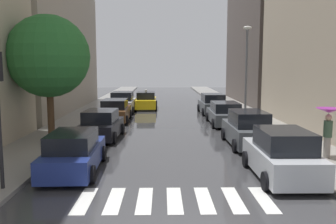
% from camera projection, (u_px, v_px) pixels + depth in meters
% --- Properties ---
extents(ground_plane, '(28.00, 72.00, 0.04)m').
position_uv_depth(ground_plane, '(166.00, 111.00, 32.38)').
color(ground_plane, '#363639').
extents(sidewalk_left, '(3.00, 72.00, 0.15)m').
position_uv_depth(sidewalk_left, '(93.00, 111.00, 32.26)').
color(sidewalk_left, gray).
rests_on(sidewalk_left, ground).
extents(sidewalk_right, '(3.00, 72.00, 0.15)m').
position_uv_depth(sidewalk_right, '(239.00, 110.00, 32.47)').
color(sidewalk_right, gray).
rests_on(sidewalk_right, ground).
extents(crosswalk_stripes, '(5.85, 2.20, 0.01)m').
position_uv_depth(crosswalk_stripes, '(174.00, 200.00, 10.93)').
color(crosswalk_stripes, silver).
rests_on(crosswalk_stripes, ground).
extents(building_left_mid, '(6.00, 19.83, 11.36)m').
position_uv_depth(building_left_mid, '(42.00, 47.00, 32.20)').
color(building_left_mid, '#9E9384').
rests_on(building_left_mid, ground).
extents(building_right_mid, '(6.00, 15.96, 16.31)m').
position_uv_depth(building_right_mid, '(268.00, 27.00, 38.88)').
color(building_right_mid, '#564C47').
rests_on(building_right_mid, ground).
extents(parked_car_left_nearest, '(2.12, 4.62, 1.57)m').
position_uv_depth(parked_car_left_nearest, '(74.00, 153.00, 13.77)').
color(parked_car_left_nearest, navy).
rests_on(parked_car_left_nearest, ground).
extents(parked_car_left_second, '(2.22, 4.16, 1.63)m').
position_uv_depth(parked_car_left_second, '(101.00, 125.00, 20.02)').
color(parked_car_left_second, black).
rests_on(parked_car_left_second, ground).
extents(parked_car_left_third, '(2.12, 4.59, 1.62)m').
position_uv_depth(parked_car_left_third, '(115.00, 111.00, 26.38)').
color(parked_car_left_third, brown).
rests_on(parked_car_left_third, ground).
extents(parked_car_left_fourth, '(2.20, 4.50, 1.81)m').
position_uv_depth(parked_car_left_fourth, '(123.00, 103.00, 31.54)').
color(parked_car_left_fourth, silver).
rests_on(parked_car_left_fourth, ground).
extents(parked_car_right_nearest, '(2.10, 4.28, 1.79)m').
position_uv_depth(parked_car_right_nearest, '(282.00, 156.00, 13.00)').
color(parked_car_right_nearest, '#B2B7BF').
rests_on(parked_car_right_nearest, ground).
extents(parked_car_right_second, '(2.08, 4.48, 1.79)m').
position_uv_depth(parked_car_right_second, '(248.00, 130.00, 18.28)').
color(parked_car_right_second, '#474C51').
rests_on(parked_car_right_second, ground).
extents(parked_car_right_third, '(2.16, 4.75, 1.56)m').
position_uv_depth(parked_car_right_third, '(225.00, 114.00, 24.91)').
color(parked_car_right_third, '#474C51').
rests_on(parked_car_right_third, ground).
extents(parked_car_right_fourth, '(2.24, 4.54, 1.69)m').
position_uv_depth(parked_car_right_fourth, '(212.00, 104.00, 30.71)').
color(parked_car_right_fourth, '#474C51').
rests_on(parked_car_right_fourth, ground).
extents(taxi_midroad, '(2.11, 4.56, 1.81)m').
position_uv_depth(taxi_midroad, '(146.00, 101.00, 34.01)').
color(taxi_midroad, yellow).
rests_on(taxi_midroad, ground).
extents(pedestrian_by_kerb, '(1.07, 1.07, 2.11)m').
position_uv_depth(pedestrian_by_kerb, '(328.00, 121.00, 15.26)').
color(pedestrian_by_kerb, gray).
rests_on(pedestrian_by_kerb, sidewalk_right).
extents(street_tree_left, '(4.34, 4.34, 6.55)m').
position_uv_depth(street_tree_left, '(48.00, 56.00, 19.09)').
color(street_tree_left, '#513823').
rests_on(street_tree_left, sidewalk_left).
extents(lamp_post_right, '(0.60, 0.28, 6.61)m').
position_uv_depth(lamp_post_right, '(246.00, 66.00, 25.43)').
color(lamp_post_right, '#595B60').
rests_on(lamp_post_right, sidewalk_right).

